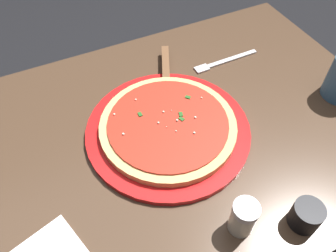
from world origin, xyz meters
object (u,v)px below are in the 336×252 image
object	(u,v)px
cup_small_sauce	(306,216)
fork	(223,62)
serving_plate	(168,130)
pizza_server	(166,75)
pizza	(168,125)
parmesan_shaker	(243,217)

from	to	relation	value
cup_small_sauce	fork	world-z (taller)	cup_small_sauce
serving_plate	fork	xyz separation A→B (m)	(-0.23, -0.15, -0.00)
fork	pizza_server	bearing A→B (deg)	-1.01
serving_plate	pizza_server	bearing A→B (deg)	-113.99
pizza	parmesan_shaker	world-z (taller)	parmesan_shaker
cup_small_sauce	parmesan_shaker	size ratio (longest dim) A/B	0.73
serving_plate	pizza	size ratio (longest dim) A/B	1.21
fork	serving_plate	bearing A→B (deg)	32.92
pizza	fork	bearing A→B (deg)	-147.08
serving_plate	parmesan_shaker	world-z (taller)	parmesan_shaker
pizza	cup_small_sauce	world-z (taller)	cup_small_sauce
serving_plate	parmesan_shaker	distance (m)	0.25
fork	pizza	bearing A→B (deg)	32.92
cup_small_sauce	pizza	bearing A→B (deg)	-66.50
pizza_server	cup_small_sauce	distance (m)	0.45
pizza	pizza_server	world-z (taller)	pizza
parmesan_shaker	cup_small_sauce	bearing A→B (deg)	159.03
pizza	fork	distance (m)	0.28
serving_plate	parmesan_shaker	xyz separation A→B (m)	(-0.02, 0.25, 0.03)
pizza	pizza_server	xyz separation A→B (m)	(-0.07, -0.15, -0.00)
parmesan_shaker	pizza	bearing A→B (deg)	-85.27
cup_small_sauce	fork	distance (m)	0.46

